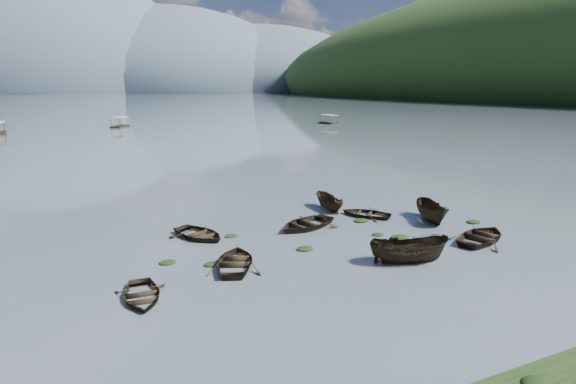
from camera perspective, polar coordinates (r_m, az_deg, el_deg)
name	(u,v)px	position (r m, az deg, el deg)	size (l,w,h in m)	color
ground_plane	(369,266)	(27.92, 10.22, -9.20)	(2400.00, 2400.00, 0.00)	#535E68
haze_mtn_b	(56,92)	(922.35, -27.42, 11.17)	(520.00, 520.00, 340.00)	#475666
haze_mtn_c	(169,92)	(934.16, -14.85, 12.20)	(520.00, 520.00, 260.00)	#475666
haze_mtn_d	(255,91)	(980.19, -4.18, 12.63)	(520.00, 520.00, 220.00)	#475666
rowboat_0	(142,299)	(24.71, -18.07, -12.76)	(2.75, 3.85, 0.80)	black
rowboat_1	(236,266)	(27.68, -6.64, -9.28)	(3.27, 4.58, 0.95)	black
rowboat_2	(408,263)	(28.92, 14.99, -8.65)	(1.84, 4.89, 1.89)	black
rowboat_3	(366,216)	(38.12, 9.83, -3.03)	(2.98, 4.17, 0.86)	black
rowboat_4	(482,241)	(34.53, 23.38, -5.69)	(3.59, 5.03, 1.04)	black
rowboat_5	(431,221)	(38.03, 17.74, -3.52)	(1.78, 4.74, 1.83)	black
rowboat_6	(199,238)	(32.97, -11.20, -5.69)	(3.24, 4.53, 0.94)	black
rowboat_7	(306,228)	(34.56, 2.25, -4.55)	(3.63, 5.08, 1.05)	black
rowboat_8	(329,210)	(39.67, 5.17, -2.24)	(1.50, 3.97, 1.54)	black
weed_clump_0	(212,265)	(27.97, -9.64, -9.14)	(0.99, 0.81, 0.22)	black
weed_clump_1	(305,250)	(30.06, 2.15, -7.32)	(1.14, 0.91, 0.25)	black
weed_clump_2	(400,238)	(33.13, 13.98, -5.74)	(1.35, 1.08, 0.29)	black
weed_clump_3	(378,235)	(33.52, 11.36, -5.38)	(0.90, 0.76, 0.20)	black
weed_clump_4	(473,223)	(38.71, 22.49, -3.62)	(1.21, 0.96, 0.25)	black
weed_clump_5	(168,263)	(28.83, -15.03, -8.72)	(1.04, 0.84, 0.22)	black
weed_clump_6	(231,237)	(32.81, -7.25, -5.63)	(0.96, 0.80, 0.20)	black
weed_clump_7	(361,221)	(36.58, 9.26, -3.70)	(1.21, 0.97, 0.26)	black
pontoon_centre	(120,127)	(128.67, -20.53, 7.73)	(2.76, 6.63, 2.54)	black
pontoon_right	(329,123)	(132.85, 5.19, 8.66)	(2.62, 6.30, 2.41)	black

